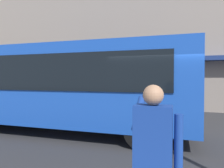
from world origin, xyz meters
The scene contains 4 objects.
ground_plane centered at (0.00, 0.00, 0.00)m, with size 60.00×60.00×0.00m, color #2B2B2D.
building_facade_far centered at (-0.02, -6.80, 5.99)m, with size 28.00×1.55×12.00m.
red_bus centered at (3.36, -0.15, 1.68)m, with size 9.05×2.54×3.08m.
pedestrian_photographer centered at (-0.31, 4.27, 1.14)m, with size 0.53×0.52×1.70m.
Camera 1 is at (-0.55, 6.53, 1.92)m, focal length 33.79 mm.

